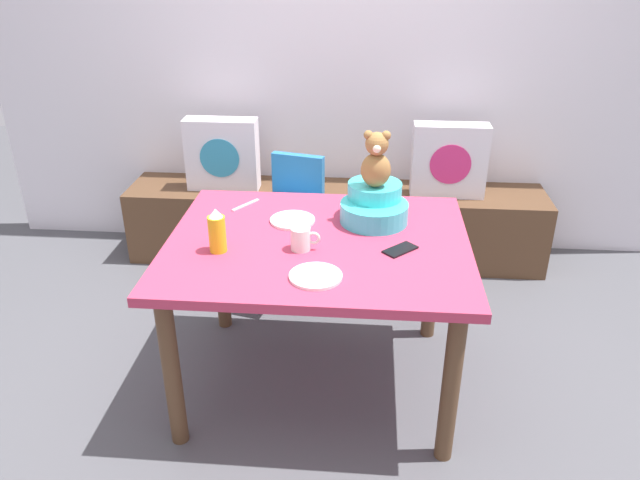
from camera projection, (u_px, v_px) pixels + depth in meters
name	position (u px, v px, depth m)	size (l,w,h in m)	color
ground_plane	(318.00, 380.00, 2.87)	(8.00, 8.00, 0.00)	#4C4C51
back_wall	(340.00, 43.00, 3.65)	(4.40, 0.10, 2.60)	silver
window_bench	(335.00, 223.00, 3.89)	(2.60, 0.44, 0.46)	brown
pillow_floral_left	(222.00, 154.00, 3.72)	(0.44, 0.15, 0.44)	silver
pillow_floral_right	(449.00, 160.00, 3.62)	(0.44, 0.15, 0.44)	silver
dining_table	(318.00, 261.00, 2.58)	(1.26, 1.02, 0.74)	#B73351
highchair	(291.00, 208.00, 3.39)	(0.40, 0.50, 0.79)	#2672B2
infant_seat_teal	(374.00, 205.00, 2.69)	(0.30, 0.33, 0.16)	#37C6C9
teddy_bear	(376.00, 161.00, 2.59)	(0.13, 0.12, 0.25)	olive
ketchup_bottle	(217.00, 231.00, 2.41)	(0.07, 0.07, 0.18)	gold
coffee_mug	(301.00, 239.00, 2.44)	(0.12, 0.08, 0.09)	silver
dinner_plate_near	(293.00, 220.00, 2.70)	(0.20, 0.20, 0.01)	white
dinner_plate_far	(316.00, 276.00, 2.25)	(0.20, 0.20, 0.01)	white
cell_phone	(400.00, 250.00, 2.45)	(0.07, 0.14, 0.01)	black
table_fork	(246.00, 205.00, 2.86)	(0.02, 0.17, 0.01)	silver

